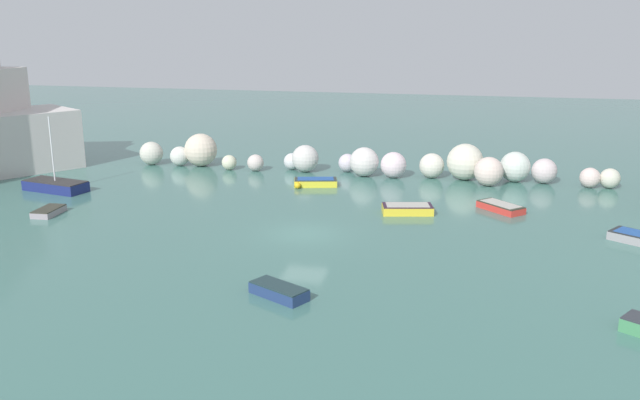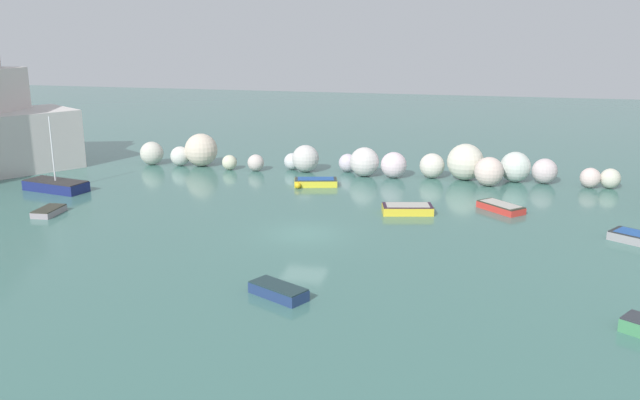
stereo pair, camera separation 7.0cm
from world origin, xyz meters
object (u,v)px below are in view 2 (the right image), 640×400
Objects in this scene: moored_boat_4 at (407,209)px; moored_boat_5 at (316,182)px; moored_boat_6 at (278,291)px; moored_boat_2 at (49,211)px; moored_boat_3 at (501,207)px; moored_boat_1 at (56,185)px; channel_buoy at (298,185)px.

moored_boat_5 is (-7.44, 5.90, -0.01)m from moored_boat_4.
moored_boat_4 reaches higher than moored_boat_6.
moored_boat_5 is (14.51, 11.42, 0.08)m from moored_boat_2.
moored_boat_3 is at bearing 87.34° from moored_boat_6.
moored_boat_1 is 1.58× the size of moored_boat_4.
channel_buoy is 0.20× the size of moored_boat_2.
moored_boat_3 is at bearing -173.78° from moored_boat_4.
channel_buoy is 0.09× the size of moored_boat_1.
channel_buoy is 0.14× the size of moored_boat_4.
moored_boat_4 is at bearing 102.35° from moored_boat_6.
moored_boat_2 is 0.77× the size of moored_boat_3.
moored_boat_1 is at bearing 3.69° from moored_boat_5.
moored_boat_3 is 0.91× the size of moored_boat_4.
moored_boat_1 is 25.25m from moored_boat_4.
moored_boat_4 is (21.95, 5.52, 0.09)m from moored_boat_2.
moored_boat_6 is (21.22, -14.75, -0.13)m from moored_boat_1.
moored_boat_2 is at bearing -179.46° from moored_boat_6.
moored_boat_3 is 1.06× the size of moored_boat_6.
moored_boat_5 is 1.16× the size of moored_boat_6.
moored_boat_3 reaches higher than moored_boat_2.
moored_boat_5 is at bearing 47.16° from channel_buoy.
moored_boat_2 is 22.63m from moored_boat_4.
moored_boat_3 is at bearing -165.26° from moored_boat_1.
moored_boat_5 is at bearing 127.08° from moored_boat_6.
channel_buoy is at bearing 33.89° from moored_boat_3.
moored_boat_6 is (17.92, -9.19, 0.06)m from moored_boat_2.
moored_boat_6 is (-9.80, -16.74, 0.01)m from moored_boat_3.
moored_boat_3 is 0.92× the size of moored_boat_5.
moored_boat_1 reaches higher than moored_boat_3.
moored_boat_1 is at bearing -13.32° from moored_boat_4.
moored_boat_5 is 20.89m from moored_boat_6.
moored_boat_5 reaches higher than channel_buoy.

